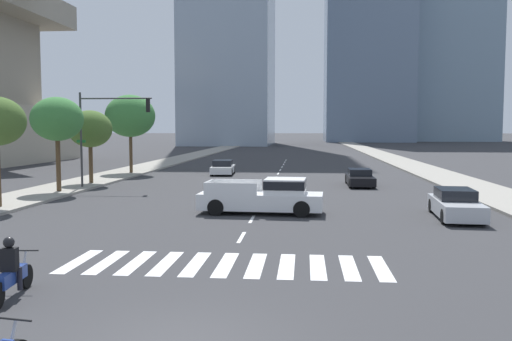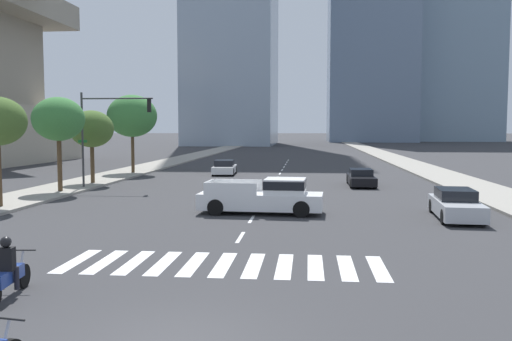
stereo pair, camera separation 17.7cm
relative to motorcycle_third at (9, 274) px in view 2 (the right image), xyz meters
The scene contains 13 objects.
sidewalk_east 33.01m from the motorcycle_third, 56.75° to the left, with size 4.00×260.00×0.15m, color gray.
sidewalk_west 29.02m from the motorcycle_third, 107.94° to the left, with size 4.00×260.00×0.15m, color gray.
crosswalk_near 5.84m from the motorcycle_third, 38.00° to the left, with size 9.45×2.91×0.01m.
lane_divider_center 31.91m from the motorcycle_third, 81.75° to the left, with size 0.14×50.00×0.01m.
motorcycle_third is the anchor object (origin of this frame).
pickup_truck 14.11m from the motorcycle_third, 68.70° to the left, with size 5.88×2.21×1.67m.
sedan_white_0 34.10m from the motorcycle_third, 90.23° to the left, with size 2.04×4.35×1.26m.
sedan_black_1 28.17m from the motorcycle_third, 67.61° to the left, with size 1.76×4.71×1.17m.
sedan_silver_2 18.57m from the motorcycle_third, 42.90° to the left, with size 2.06×4.88×1.31m.
traffic_signal_far 23.46m from the motorcycle_third, 105.00° to the left, with size 5.08×0.28×6.18m.
street_tree_second 21.78m from the motorcycle_third, 112.33° to the left, with size 3.14×3.14×5.75m.
street_tree_third 26.38m from the motorcycle_third, 108.12° to the left, with size 3.06×3.06×5.11m.
street_tree_fourth 34.98m from the motorcycle_third, 103.57° to the left, with size 4.27×4.27×6.72m.
Camera 2 is at (2.46, -9.53, 4.02)m, focal length 37.93 mm.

